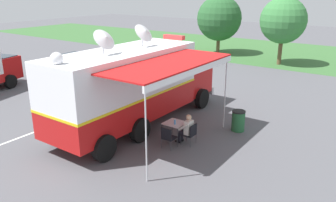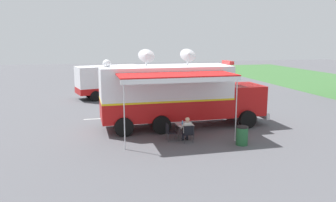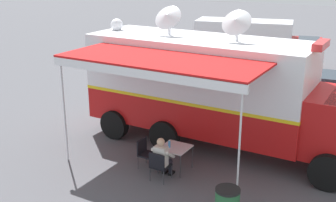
# 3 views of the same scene
# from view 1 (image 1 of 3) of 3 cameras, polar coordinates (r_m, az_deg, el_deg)

# --- Properties ---
(ground_plane) EXTENTS (100.00, 100.00, 0.00)m
(ground_plane) POSITION_cam_1_polar(r_m,az_deg,el_deg) (15.03, -7.06, -4.82)
(ground_plane) COLOR #515156
(grass_verge) EXTENTS (80.00, 14.00, 0.01)m
(grass_verge) POSITION_cam_1_polar(r_m,az_deg,el_deg) (34.42, 19.28, 7.56)
(grass_verge) COLOR #386633
(grass_verge) RESTS_ON ground
(lot_stripe) EXTENTS (0.16, 4.80, 0.01)m
(lot_stripe) POSITION_cam_1_polar(r_m,az_deg,el_deg) (15.94, -20.51, -4.50)
(lot_stripe) COLOR silver
(lot_stripe) RESTS_ON ground
(command_truck) EXTENTS (4.91, 9.51, 4.53)m
(command_truck) POSITION_cam_1_polar(r_m,az_deg,el_deg) (14.89, -5.33, 2.97)
(command_truck) COLOR #B71414
(command_truck) RESTS_ON ground
(folding_table) EXTENTS (0.81, 0.81, 0.73)m
(folding_table) POSITION_cam_1_polar(r_m,az_deg,el_deg) (13.76, 1.14, -3.88)
(folding_table) COLOR silver
(folding_table) RESTS_ON ground
(water_bottle) EXTENTS (0.07, 0.07, 0.22)m
(water_bottle) POSITION_cam_1_polar(r_m,az_deg,el_deg) (13.54, 1.16, -3.52)
(water_bottle) COLOR #4C99D8
(water_bottle) RESTS_ON folding_table
(folding_chair_at_table) EXTENTS (0.48, 0.48, 0.87)m
(folding_chair_at_table) POSITION_cam_1_polar(r_m,az_deg,el_deg) (13.38, 3.82, -5.33)
(folding_chair_at_table) COLOR black
(folding_chair_at_table) RESTS_ON ground
(folding_chair_beside_table) EXTENTS (0.48, 0.48, 0.87)m
(folding_chair_beside_table) POSITION_cam_1_polar(r_m,az_deg,el_deg) (13.04, 0.00, -5.95)
(folding_chair_beside_table) COLOR black
(folding_chair_beside_table) RESTS_ON ground
(seated_responder) EXTENTS (0.66, 0.55, 1.25)m
(seated_responder) POSITION_cam_1_polar(r_m,az_deg,el_deg) (13.42, 3.15, -4.61)
(seated_responder) COLOR silver
(seated_responder) RESTS_ON ground
(trash_bin) EXTENTS (0.57, 0.57, 0.91)m
(trash_bin) POSITION_cam_1_polar(r_m,az_deg,el_deg) (14.99, 11.72, -3.25)
(trash_bin) COLOR #235B33
(trash_bin) RESTS_ON ground
(car_behind_truck) EXTENTS (4.42, 2.47, 1.76)m
(car_behind_truck) POSITION_cam_1_polar(r_m,az_deg,el_deg) (23.62, -14.88, 5.56)
(car_behind_truck) COLOR #2D2D33
(car_behind_truck) RESTS_ON ground
(car_far_corner) EXTENTS (2.46, 4.41, 1.76)m
(car_far_corner) POSITION_cam_1_polar(r_m,az_deg,el_deg) (20.43, -9.07, 3.99)
(car_far_corner) COLOR silver
(car_far_corner) RESTS_ON ground
(tree_far_left) EXTENTS (4.07, 4.07, 5.29)m
(tree_far_left) POSITION_cam_1_polar(r_m,az_deg,el_deg) (32.39, 8.61, 13.56)
(tree_far_left) COLOR brown
(tree_far_left) RESTS_ON ground
(tree_left_of_centre) EXTENTS (3.60, 3.60, 5.30)m
(tree_left_of_centre) POSITION_cam_1_polar(r_m,az_deg,el_deg) (28.69, 18.78, 12.68)
(tree_left_of_centre) COLOR brown
(tree_left_of_centre) RESTS_ON ground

